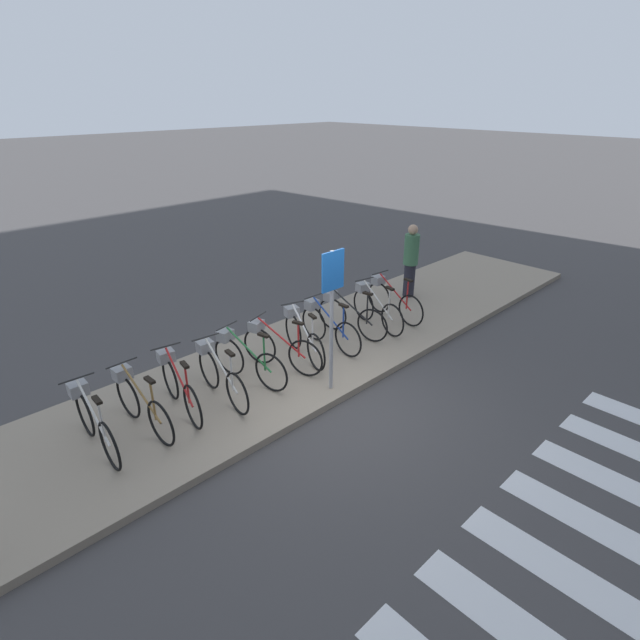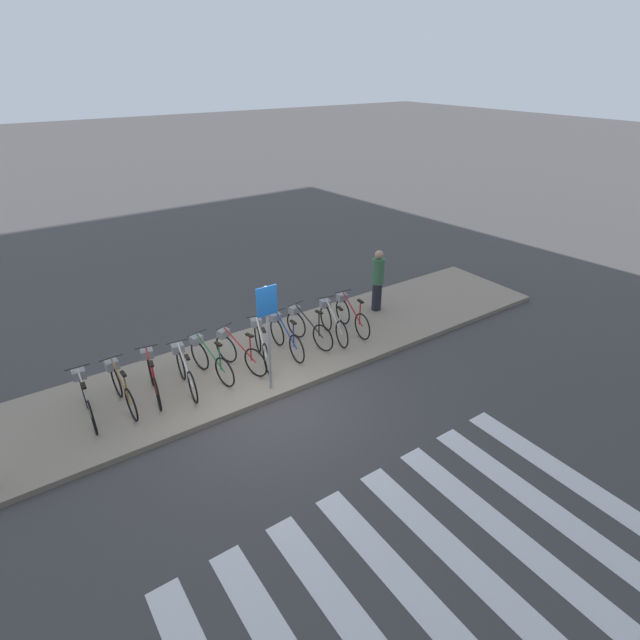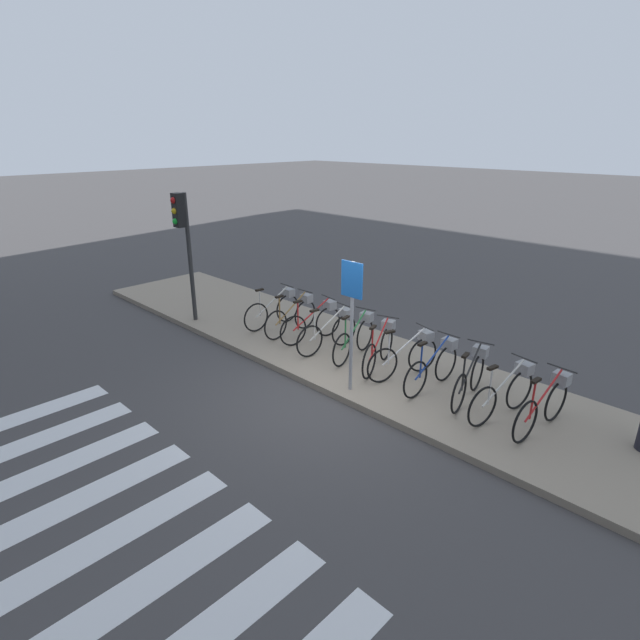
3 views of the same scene
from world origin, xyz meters
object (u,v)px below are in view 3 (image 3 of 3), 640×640
Objects in this scene: parked_bicycle_2 at (315,321)px; parked_bicycle_9 at (506,391)px; traffic_light at (183,231)px; parked_bicycle_7 at (435,365)px; parked_bicycle_5 at (380,346)px; parked_bicycle_6 at (407,354)px; parked_bicycle_1 at (294,315)px; parked_bicycle_0 at (275,308)px; parked_bicycle_8 at (471,375)px; parked_bicycle_3 at (331,330)px; parked_bicycle_10 at (545,403)px; parked_bicycle_4 at (356,336)px; sign_post at (352,305)px.

parked_bicycle_2 is 4.39m from parked_bicycle_9.
parked_bicycle_7 is at bearing 10.94° from traffic_light.
parked_bicycle_6 is (0.60, 0.03, 0.00)m from parked_bicycle_5.
parked_bicycle_1 is at bearing 179.06° from parked_bicycle_9.
parked_bicycle_6 and parked_bicycle_7 have the same top height.
traffic_light is at bearing -167.54° from parked_bicycle_6.
parked_bicycle_9 is at bearing -0.93° from parked_bicycle_5.
parked_bicycle_5 is 2.54m from parked_bicycle_9.
parked_bicycle_0 is 3.13m from parked_bicycle_5.
parked_bicycle_2 is 1.00× the size of parked_bicycle_8.
traffic_light is at bearing -169.06° from parked_bicycle_7.
parked_bicycle_10 is (4.36, 0.08, 0.00)m from parked_bicycle_3.
parked_bicycle_8 is at bearing 176.51° from parked_bicycle_10.
parked_bicycle_4 is 1.85m from parked_bicycle_7.
traffic_light is (-2.36, -1.21, 1.75)m from parked_bicycle_1.
traffic_light reaches higher than parked_bicycle_4.
parked_bicycle_8 is (1.86, 0.08, 0.00)m from parked_bicycle_5.
parked_bicycle_9 is (1.93, -0.08, 0.00)m from parked_bicycle_6.
parked_bicycle_1 is at bearing 27.13° from traffic_light.
parked_bicycle_1 is at bearing 179.88° from parked_bicycle_6.
parked_bicycle_4 is 3.78m from parked_bicycle_10.
parked_bicycle_0 and parked_bicycle_6 have the same top height.
parked_bicycle_3 is 3.10m from parked_bicycle_8.
parked_bicycle_3 is 1.01× the size of parked_bicycle_9.
parked_bicycle_0 is 2.48m from parked_bicycle_4.
parked_bicycle_6 is 0.67× the size of sign_post.
parked_bicycle_1 is 5.02m from parked_bicycle_9.
parked_bicycle_5 is at bearing -4.29° from parked_bicycle_4.
parked_bicycle_4 is 0.52× the size of traffic_light.
parked_bicycle_6 is at bearing 3.43° from parked_bicycle_3.
parked_bicycle_9 is (5.66, -0.09, 0.00)m from parked_bicycle_0.
parked_bicycle_1 is 0.53× the size of traffic_light.
parked_bicycle_4 and parked_bicycle_6 have the same top height.
parked_bicycle_10 is at bearing -0.72° from parked_bicycle_4.
parked_bicycle_5 is at bearing -179.93° from parked_bicycle_7.
parked_bicycle_7 is (1.85, -0.05, 0.00)m from parked_bicycle_4.
parked_bicycle_1 is 1.04× the size of parked_bicycle_6.
traffic_light is at bearing -169.47° from parked_bicycle_8.
parked_bicycle_4 is 1.83m from sign_post.
sign_post is (-0.40, -1.14, 1.14)m from parked_bicycle_6.
parked_bicycle_0 and parked_bicycle_4 have the same top height.
parked_bicycle_4 is at bearing 178.39° from parked_bicycle_9.
parked_bicycle_0 and parked_bicycle_10 have the same top height.
traffic_light is at bearing -144.46° from parked_bicycle_0.
parked_bicycle_3 is at bearing -178.20° from parked_bicycle_7.
parked_bicycle_4 and parked_bicycle_9 have the same top height.
parked_bicycle_0 is 1.01× the size of parked_bicycle_4.
parked_bicycle_7 is 1.00× the size of parked_bicycle_10.
traffic_light is at bearing -166.43° from parked_bicycle_5.
parked_bicycle_8 is at bearing 10.53° from traffic_light.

